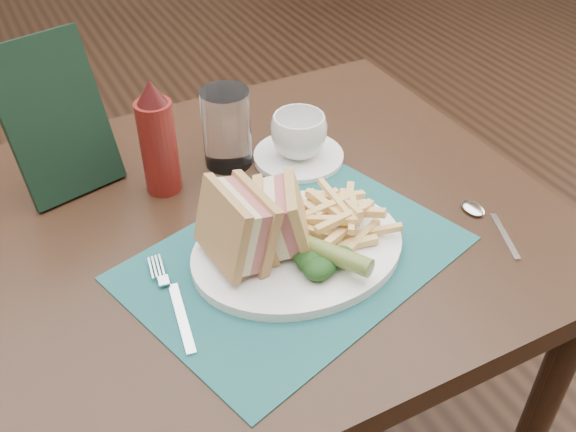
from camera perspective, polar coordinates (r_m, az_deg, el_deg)
The scene contains 16 objects.
floor at distance 1.82m, azimuth -9.36°, elevation -9.73°, with size 7.00×7.00×0.00m, color black.
table_main at distance 1.22m, azimuth -3.00°, elevation -13.83°, with size 0.90×0.75×0.75m, color black, non-canonical shape.
placemat at distance 0.88m, azimuth 0.60°, elevation -3.72°, with size 0.44×0.31×0.00m, color #195051.
plate at distance 0.88m, azimuth 0.90°, elevation -2.99°, with size 0.30×0.24×0.01m, color white, non-canonical shape.
sandwich_half_a at distance 0.82m, azimuth -5.89°, elevation -1.34°, with size 0.06×0.11×0.10m, color tan, non-canonical shape.
sandwich_half_b at distance 0.85m, azimuth -1.95°, elevation -0.08°, with size 0.06×0.09×0.09m, color tan, non-canonical shape.
kale_garnish at distance 0.84m, azimuth 2.56°, elevation -3.82°, with size 0.11×0.08×0.03m, color #133312, non-canonical shape.
pickle_spear at distance 0.83m, azimuth 3.66°, elevation -3.29°, with size 0.03×0.03×0.12m, color #536827.
fries_pile at distance 0.89m, azimuth 4.06°, elevation 0.29°, with size 0.18×0.20×0.05m, color #F1C678, non-canonical shape.
fork at distance 0.83m, azimuth -10.16°, elevation -7.32°, with size 0.03×0.17×0.01m, color silver, non-canonical shape.
spoon at distance 0.98m, azimuth 17.80°, elevation -0.72°, with size 0.03×0.15×0.01m, color silver, non-canonical shape.
saucer at distance 1.07m, azimuth 0.94°, elevation 5.32°, with size 0.15×0.15×0.01m, color white.
coffee_cup at distance 1.05m, azimuth 0.96°, elevation 7.19°, with size 0.09×0.09×0.07m, color white.
drinking_glass at distance 1.04m, azimuth -5.47°, elevation 7.77°, with size 0.08×0.08×0.13m, color white.
ketchup_bottle at distance 0.98m, azimuth -11.53°, elevation 6.88°, with size 0.06×0.06×0.19m, color #5F1410, non-canonical shape.
check_presenter at distance 1.01m, azimuth -19.96°, elevation 8.14°, with size 0.15×0.02×0.24m, color black.
Camera 1 is at (-0.29, -1.19, 1.35)m, focal length 40.00 mm.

